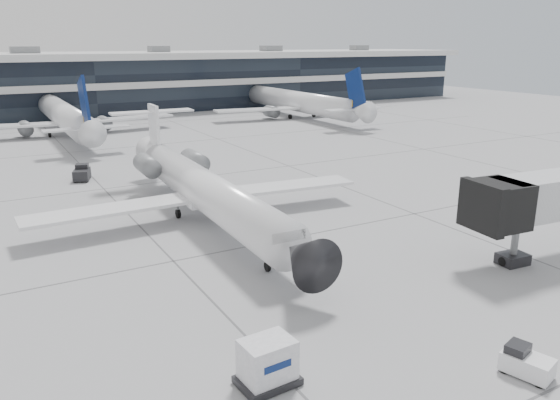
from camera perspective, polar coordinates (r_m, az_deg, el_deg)
ground at (r=39.00m, az=2.99°, el=-3.63°), size 220.00×220.00×0.00m
terminal at (r=114.95m, az=-19.75°, el=11.19°), size 170.00×22.00×10.00m
bg_jet_center at (r=87.75m, az=-21.44°, el=6.44°), size 32.00×40.00×9.60m
bg_jet_right at (r=101.17m, az=1.73°, el=8.70°), size 32.00×40.00×9.60m
regional_jet at (r=41.94m, az=-8.14°, el=1.32°), size 26.11×32.51×7.51m
baggage_tug at (r=25.47m, az=24.28°, el=-15.21°), size 1.66×2.20×1.25m
cargo_uld at (r=22.59m, az=-1.33°, el=-16.68°), size 2.46×1.89×1.92m
traffic_cone at (r=46.79m, az=-5.61°, el=0.08°), size 0.46×0.46×0.60m
far_tug at (r=57.56m, az=-19.99°, el=2.65°), size 2.11×2.74×1.53m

